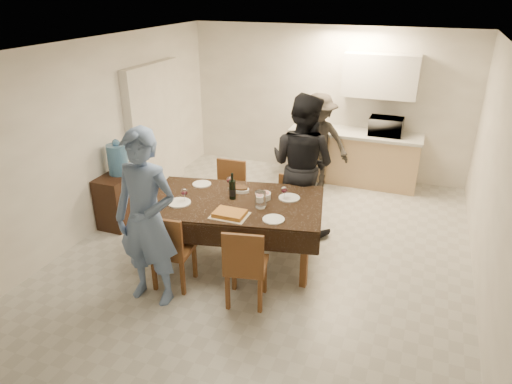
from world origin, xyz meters
The scene contains 33 objects.
floor centered at (0.00, 0.00, 0.00)m, with size 5.00×6.00×0.02m, color #B6B6B1.
ceiling centered at (0.00, 0.00, 2.60)m, with size 5.00×6.00×0.02m, color white.
wall_back centered at (0.00, 3.00, 1.30)m, with size 5.00×0.02×2.60m, color white.
wall_front centered at (0.00, -3.00, 1.30)m, with size 5.00×0.02×2.60m, color white.
wall_left centered at (-2.50, 0.00, 1.30)m, with size 0.02×6.00×2.60m, color white.
wall_right centered at (2.50, 0.00, 1.30)m, with size 0.02×6.00×2.60m, color white.
stub_partition centered at (-2.42, 1.20, 1.05)m, with size 0.15×1.40×2.10m, color beige.
kitchen_base_cabinet centered at (0.60, 2.68, 0.43)m, with size 2.20×0.60×0.86m, color tan.
kitchen_worktop centered at (0.60, 2.68, 0.89)m, with size 2.24×0.64×0.05m, color #B1B2AD.
upper_cabinet centered at (0.90, 2.82, 1.85)m, with size 1.20×0.34×0.70m, color silver.
dining_table centered at (-0.34, -0.38, 0.78)m, with size 2.29×1.61×0.82m.
chair_near_left centered at (-0.79, -1.22, 0.58)m, with size 0.47×0.47×0.51m.
chair_near_right centered at (0.11, -1.22, 0.58)m, with size 0.51×0.52×0.52m.
chair_far_left centered at (-0.79, 0.28, 0.58)m, with size 0.45×0.45×0.51m.
chair_far_right centered at (0.11, 0.29, 0.52)m, with size 0.40×0.40×0.46m.
console centered at (-2.28, -0.02, 0.38)m, with size 0.41×0.82×0.75m, color black.
water_jug centered at (-2.28, -0.02, 0.97)m, with size 0.29×0.29×0.43m, color teal.
wine_bottle centered at (-0.39, -0.33, 0.98)m, with size 0.08×0.08×0.33m, color black, non-canonical shape.
water_pitcher centered at (0.01, -0.43, 0.92)m, with size 0.13×0.13×0.20m, color white.
savoury_tart centered at (-0.24, -0.76, 0.84)m, with size 0.41×0.31×0.05m, color #AE8233.
salad_bowl centered at (-0.04, -0.20, 0.86)m, with size 0.19×0.19×0.08m, color white.
mushroom_dish centered at (-0.39, -0.10, 0.84)m, with size 0.22×0.22×0.04m, color white.
wine_glass_a centered at (-0.89, -0.63, 0.91)m, with size 0.08×0.08×0.18m, color white, non-canonical shape.
wine_glass_b centered at (0.21, -0.13, 0.91)m, with size 0.08×0.08×0.18m, color white, non-canonical shape.
wine_glass_c centered at (-0.54, -0.08, 0.90)m, with size 0.08×0.08×0.17m, color white, non-canonical shape.
plate_near_left centered at (-0.94, -0.68, 0.83)m, with size 0.28×0.28×0.02m, color white.
plate_near_right centered at (0.26, -0.68, 0.82)m, with size 0.25×0.25×0.01m, color white.
plate_far_left centered at (-0.94, -0.08, 0.82)m, with size 0.24×0.24×0.01m, color white.
plate_far_right centered at (0.26, -0.08, 0.83)m, with size 0.26×0.26×0.02m, color white.
microwave centered at (1.09, 2.68, 1.06)m, with size 0.54×0.36×0.30m, color silver.
person_near centered at (-0.89, -1.43, 0.98)m, with size 0.72×0.47×1.96m, color #5B75A7.
person_far centered at (0.21, 0.67, 0.98)m, with size 0.95×0.74×1.96m, color black.
person_kitchen centered at (0.06, 2.23, 0.81)m, with size 1.05×0.60×1.62m, color black.
Camera 1 is at (1.67, -4.95, 3.23)m, focal length 32.00 mm.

